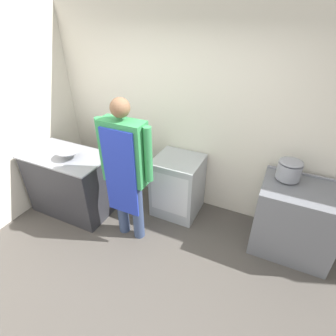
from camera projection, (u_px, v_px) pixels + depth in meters
name	position (u px, v px, depth m)	size (l,w,h in m)	color
ground_plane	(123.00, 289.00, 2.83)	(14.00, 14.00, 0.00)	#4C4742
wall_back	(189.00, 116.00, 3.51)	(8.00, 0.05, 2.70)	silver
wall_left	(31.00, 112.00, 3.65)	(0.05, 8.00, 2.70)	silver
prep_counter	(71.00, 183.00, 3.74)	(1.17, 0.67, 0.91)	#2D2D33
stove	(295.00, 220.00, 3.10)	(0.87, 0.66, 0.92)	slate
fridge_unit	(178.00, 186.00, 3.72)	(0.63, 0.60, 0.87)	#A8ADB2
person_cook	(125.00, 165.00, 2.98)	(0.70, 0.24, 1.84)	#38476B
mixing_bowl	(69.00, 155.00, 3.41)	(0.29, 0.29, 0.10)	gray
stock_pot	(289.00, 169.00, 2.96)	(0.27, 0.27, 0.24)	gray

